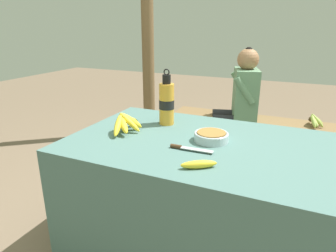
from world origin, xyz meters
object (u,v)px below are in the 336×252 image
banana_bunch_ripe (125,122)px  wooden_bench (257,126)px  water_bottle (167,103)px  serving_bowl (211,136)px  support_post_near (147,21)px  seated_vendor (240,98)px  loose_banana_front (199,164)px  knife (185,148)px  banana_bunch_green (315,120)px

banana_bunch_ripe → wooden_bench: 1.55m
water_bottle → serving_bowl: bearing=-26.5°
support_post_near → seated_vendor: bearing=-18.0°
wooden_bench → seated_vendor: seated_vendor is taller
water_bottle → loose_banana_front: size_ratio=2.21×
banana_bunch_ripe → seated_vendor: (0.38, 1.36, -0.12)m
loose_banana_front → wooden_bench: 1.70m
wooden_bench → loose_banana_front: bearing=-90.8°
loose_banana_front → seated_vendor: size_ratio=0.14×
knife → wooden_bench: (0.15, 1.50, -0.33)m
water_bottle → seated_vendor: 1.17m
banana_bunch_ripe → knife: 0.42m
loose_banana_front → knife: bearing=127.6°
banana_bunch_ripe → loose_banana_front: bearing=-26.6°
serving_bowl → seated_vendor: (-0.11, 1.29, -0.09)m
knife → seated_vendor: (-0.03, 1.46, -0.07)m
serving_bowl → loose_banana_front: bearing=-82.7°
banana_bunch_ripe → wooden_bench: size_ratio=0.17×
serving_bowl → support_post_near: bearing=126.8°
water_bottle → support_post_near: 1.82m
support_post_near → serving_bowl: bearing=-53.2°
banana_bunch_green → support_post_near: 1.99m
loose_banana_front → support_post_near: support_post_near is taller
knife → seated_vendor: size_ratio=0.20×
wooden_bench → support_post_near: (-1.31, 0.32, 0.94)m
serving_bowl → water_bottle: size_ratio=0.53×
knife → support_post_near: size_ratio=0.08×
serving_bowl → support_post_near: 2.16m
support_post_near → loose_banana_front: bearing=-57.1°
loose_banana_front → seated_vendor: seated_vendor is taller
water_bottle → knife: (0.25, -0.33, -0.12)m
banana_bunch_ripe → support_post_near: support_post_near is taller
water_bottle → support_post_near: size_ratio=0.13×
wooden_bench → support_post_near: 1.65m
loose_banana_front → banana_bunch_green: 1.74m
banana_bunch_ripe → loose_banana_front: (0.53, -0.26, -0.04)m
serving_bowl → knife: bearing=-116.5°
banana_bunch_ripe → banana_bunch_green: bearing=53.8°
water_bottle → loose_banana_front: water_bottle is taller
water_bottle → banana_bunch_ripe: bearing=-124.0°
serving_bowl → banana_bunch_green: 1.46m
water_bottle → banana_bunch_green: 1.49m
banana_bunch_green → seated_vendor: bearing=-176.5°
loose_banana_front → knife: size_ratio=0.71×
serving_bowl → loose_banana_front: serving_bowl is taller
serving_bowl → support_post_near: size_ratio=0.07×
banana_bunch_green → serving_bowl: bearing=-112.0°
banana_bunch_ripe → serving_bowl: 0.49m
water_bottle → banana_bunch_green: size_ratio=1.47×
wooden_bench → banana_bunch_green: 0.49m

